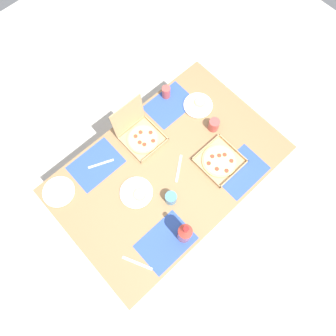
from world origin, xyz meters
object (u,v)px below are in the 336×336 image
Objects in this scene: pizza_box_corner_left at (140,134)px; cup_red at (166,92)px; cup_clear_right at (171,198)px; plate_middle at (198,105)px; plate_near_right at (137,193)px; plate_far_right at (59,192)px; soda_bottle at (185,233)px; cup_spare at (214,125)px; pizza_box_corner_right at (219,161)px.

pizza_box_corner_left is 3.00× the size of cup_red.
cup_red is 1.04× the size of cup_clear_right.
pizza_box_corner_left is 0.53m from cup_clear_right.
plate_middle is 0.98× the size of plate_near_right.
plate_far_right is 0.92m from soda_bottle.
cup_spare is at bearing 30.91° from soda_bottle.
plate_middle is 0.69× the size of soda_bottle.
pizza_box_corner_left reaches higher than cup_clear_right.
pizza_box_corner_left is 1.36× the size of plate_far_right.
cup_spare reaches higher than pizza_box_corner_right.
cup_red reaches higher than plate_near_right.
cup_spare is at bearing -103.63° from plate_middle.
cup_red is (1.08, 0.07, 0.04)m from plate_far_right.
cup_red reaches higher than plate_far_right.
plate_middle is 0.78m from cup_clear_right.
plate_middle is (0.50, -0.10, -0.04)m from pizza_box_corner_left.
cup_clear_right is at bearing -107.56° from pizza_box_corner_left.
plate_middle is at bearing 31.30° from cup_clear_right.
pizza_box_corner_left is at bearing 45.77° from plate_near_right.
plate_near_right is (-0.81, -0.21, 0.00)m from plate_middle.
cup_red is at bearing 18.86° from pizza_box_corner_left.
cup_clear_right is at bearing -46.82° from plate_far_right.
cup_spare is (0.07, -0.45, -0.00)m from cup_red.
soda_bottle is at bearing -126.54° from cup_red.
pizza_box_corner_left is 1.33× the size of plate_near_right.
pizza_box_corner_left is 0.70m from plate_far_right.
cup_red is at bearing 98.84° from cup_spare.
soda_bottle is at bearing -149.09° from cup_spare.
cup_clear_right is (-0.45, 0.03, 0.04)m from pizza_box_corner_right.
pizza_box_corner_left is at bearing 72.44° from cup_clear_right.
soda_bottle is 1.09m from cup_red.
pizza_box_corner_right reaches higher than plate_near_right.
plate_far_right is 0.98× the size of plate_near_right.
cup_spare is at bearing -18.26° from plate_far_right.
pizza_box_corner_right is 0.48m from plate_middle.
cup_red is at bearing 3.56° from plate_far_right.
soda_bottle is (0.43, -0.81, 0.12)m from plate_far_right.
pizza_box_corner_right is 0.67m from cup_red.
plate_far_right is (-1.20, 0.17, -0.00)m from plate_middle.
pizza_box_corner_right is 0.61m from pizza_box_corner_left.
pizza_box_corner_left is 1.36× the size of plate_middle.
plate_far_right is at bearing 174.77° from pizza_box_corner_left.
plate_near_right is 2.35× the size of cup_clear_right.
cup_red is (0.65, 0.88, -0.08)m from soda_bottle.
pizza_box_corner_left is at bearing 168.41° from plate_middle.
plate_far_right is 1.08m from cup_red.
plate_middle is at bearing 63.86° from pizza_box_corner_right.
cup_red reaches higher than cup_spare.
plate_near_right is 0.25m from cup_clear_right.
pizza_box_corner_left is 0.55m from cup_spare.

